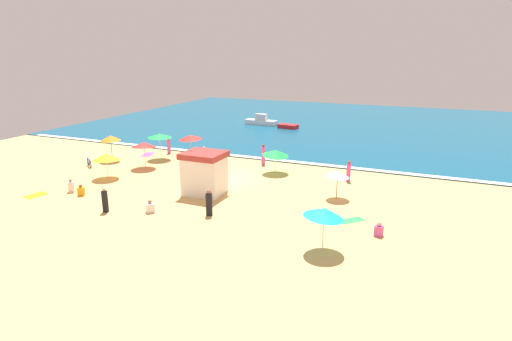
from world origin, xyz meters
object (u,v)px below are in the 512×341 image
at_px(beach_umbrella_7, 144,145).
at_px(beach_umbrella_2, 110,138).
at_px(lifeguard_cabana, 204,173).
at_px(beachgoer_3, 169,146).
at_px(beachgoer_7, 379,230).
at_px(small_boat_1, 261,121).
at_px(beach_umbrella_0, 324,213).
at_px(parked_bicycle, 89,162).
at_px(beach_umbrella_4, 106,157).
at_px(beachgoer_0, 204,155).
at_px(beach_umbrella_6, 191,137).
at_px(small_boat_0, 288,126).
at_px(beach_umbrella_1, 338,174).
at_px(beachgoer_9, 209,203).
at_px(beachgoer_1, 105,201).
at_px(beachgoer_6, 349,172).
at_px(beachgoer_8, 150,207).
at_px(beach_umbrella_5, 160,136).
at_px(beach_umbrella_3, 276,153).
at_px(beachgoer_5, 81,191).
at_px(beachgoer_2, 71,186).
at_px(beachgoer_4, 263,155).

bearing_deg(beach_umbrella_7, beach_umbrella_2, 169.76).
bearing_deg(lifeguard_cabana, beachgoer_3, 135.56).
relative_size(beachgoer_7, small_boat_1, 0.19).
height_order(beach_umbrella_0, parked_bicycle, beach_umbrella_0).
bearing_deg(beach_umbrella_4, beachgoer_0, 55.82).
height_order(beach_umbrella_6, small_boat_0, beach_umbrella_6).
distance_m(beach_umbrella_1, beachgoer_9, 8.88).
distance_m(beach_umbrella_1, small_boat_1, 29.24).
bearing_deg(beach_umbrella_4, beachgoer_1, -49.08).
bearing_deg(beach_umbrella_7, beachgoer_6, 9.76).
bearing_deg(beachgoer_6, beach_umbrella_7, -170.24).
bearing_deg(beachgoer_8, small_boat_1, 100.48).
bearing_deg(beach_umbrella_0, beachgoer_0, 138.26).
xyz_separation_m(beach_umbrella_2, beachgoer_6, (20.91, 2.09, -1.29)).
bearing_deg(beachgoer_8, beach_umbrella_5, 122.82).
distance_m(beach_umbrella_5, beachgoer_3, 2.55).
bearing_deg(beach_umbrella_7, beach_umbrella_0, -27.31).
xyz_separation_m(beach_umbrella_2, beach_umbrella_4, (3.49, -4.44, -0.37)).
xyz_separation_m(beach_umbrella_2, small_boat_0, (9.32, 21.46, -1.73)).
height_order(beach_umbrella_3, parked_bicycle, beach_umbrella_3).
xyz_separation_m(beach_umbrella_2, beach_umbrella_5, (3.67, 2.26, 0.10)).
relative_size(beachgoer_1, beachgoer_7, 1.91).
xyz_separation_m(beach_umbrella_7, beachgoer_6, (16.65, 2.86, -1.22)).
relative_size(beach_umbrella_4, small_boat_1, 0.54).
relative_size(beach_umbrella_7, beachgoer_5, 3.36).
height_order(beach_umbrella_2, beach_umbrella_4, beach_umbrella_2).
xyz_separation_m(beach_umbrella_3, small_boat_0, (-5.68, 19.36, -1.35)).
bearing_deg(parked_bicycle, small_boat_1, 77.68).
bearing_deg(beachgoer_5, lifeguard_cabana, 26.14).
distance_m(beachgoer_2, beachgoer_5, 1.24).
xyz_separation_m(beach_umbrella_2, small_boat_1, (5.14, 22.58, -1.51)).
bearing_deg(beachgoer_3, parked_bicycle, -117.09).
height_order(lifeguard_cabana, beach_umbrella_3, lifeguard_cabana).
distance_m(beach_umbrella_0, small_boat_1, 36.75).
xyz_separation_m(parked_bicycle, beachgoer_6, (21.24, 4.56, 0.40)).
bearing_deg(beachgoer_8, beach_umbrella_3, 70.41).
bearing_deg(beachgoer_3, beachgoer_1, -69.94).
bearing_deg(beach_umbrella_2, beachgoer_4, 17.34).
distance_m(beach_umbrella_4, beachgoer_9, 11.73).
bearing_deg(beachgoer_1, beachgoer_7, 10.80).
distance_m(parked_bicycle, beachgoer_7, 25.20).
xyz_separation_m(lifeguard_cabana, beach_umbrella_3, (2.67, 6.78, 0.18)).
distance_m(beach_umbrella_6, beachgoer_4, 7.44).
bearing_deg(beachgoer_6, beachgoer_1, -135.58).
xyz_separation_m(beachgoer_4, beachgoer_7, (11.34, -11.18, -0.53)).
bearing_deg(beachgoer_5, beach_umbrella_1, 21.60).
bearing_deg(lifeguard_cabana, beachgoer_9, -56.39).
bearing_deg(beachgoer_2, beach_umbrella_7, 84.08).
bearing_deg(beach_umbrella_2, parked_bicycle, -97.66).
height_order(beach_umbrella_2, beachgoer_5, beach_umbrella_2).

